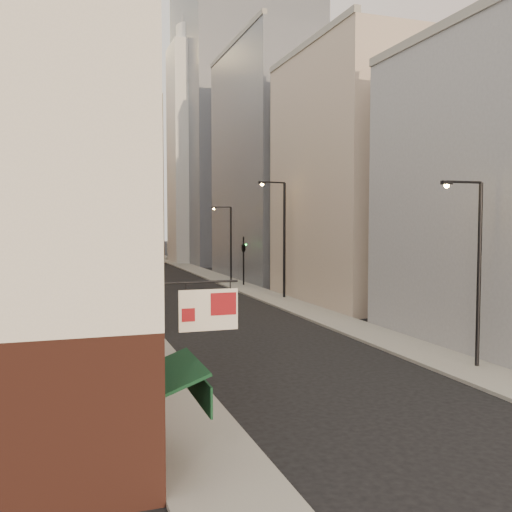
{
  "coord_description": "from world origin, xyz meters",
  "views": [
    {
      "loc": [
        -10.08,
        -11.57,
        6.48
      ],
      "look_at": [
        -0.34,
        17.36,
        4.65
      ],
      "focal_mm": 40.0,
      "sensor_mm": 36.0,
      "label": 1
    }
  ],
  "objects_px": {
    "clock_tower": "(117,159)",
    "traffic_light_left": "(109,259)",
    "white_tower": "(196,146)",
    "streetlamp_mid": "(282,233)",
    "streetlamp_far": "(229,240)",
    "traffic_light_right": "(244,248)",
    "streetlamp_near": "(475,263)"
  },
  "relations": [
    {
      "from": "clock_tower",
      "to": "streetlamp_near",
      "type": "bearing_deg",
      "value": -84.61
    },
    {
      "from": "clock_tower",
      "to": "white_tower",
      "type": "distance_m",
      "value": 17.83
    },
    {
      "from": "white_tower",
      "to": "traffic_light_left",
      "type": "xyz_separation_m",
      "value": [
        -16.7,
        -42.09,
        -15.12
      ]
    },
    {
      "from": "streetlamp_near",
      "to": "streetlamp_far",
      "type": "xyz_separation_m",
      "value": [
        -0.57,
        37.13,
        -0.08
      ]
    },
    {
      "from": "traffic_light_right",
      "to": "streetlamp_mid",
      "type": "bearing_deg",
      "value": 92.23
    },
    {
      "from": "white_tower",
      "to": "streetlamp_far",
      "type": "bearing_deg",
      "value": -96.63
    },
    {
      "from": "clock_tower",
      "to": "streetlamp_far",
      "type": "height_order",
      "value": "clock_tower"
    },
    {
      "from": "clock_tower",
      "to": "traffic_light_left",
      "type": "bearing_deg",
      "value": -95.81
    },
    {
      "from": "streetlamp_near",
      "to": "traffic_light_left",
      "type": "relative_size",
      "value": 1.65
    },
    {
      "from": "streetlamp_near",
      "to": "streetlamp_far",
      "type": "distance_m",
      "value": 37.13
    },
    {
      "from": "white_tower",
      "to": "streetlamp_mid",
      "type": "xyz_separation_m",
      "value": [
        -2.86,
        -45.16,
        -13.01
      ]
    },
    {
      "from": "streetlamp_mid",
      "to": "streetlamp_far",
      "type": "height_order",
      "value": "streetlamp_mid"
    },
    {
      "from": "streetlamp_mid",
      "to": "white_tower",
      "type": "bearing_deg",
      "value": 74.74
    },
    {
      "from": "streetlamp_mid",
      "to": "traffic_light_right",
      "type": "xyz_separation_m",
      "value": [
        -0.2,
        10.08,
        -1.69
      ]
    },
    {
      "from": "streetlamp_mid",
      "to": "streetlamp_far",
      "type": "distance_m",
      "value": 13.14
    },
    {
      "from": "white_tower",
      "to": "traffic_light_right",
      "type": "bearing_deg",
      "value": -94.98
    },
    {
      "from": "traffic_light_left",
      "to": "streetlamp_far",
      "type": "bearing_deg",
      "value": -166.9
    },
    {
      "from": "streetlamp_far",
      "to": "traffic_light_left",
      "type": "distance_m",
      "value": 16.43
    },
    {
      "from": "clock_tower",
      "to": "traffic_light_left",
      "type": "relative_size",
      "value": 8.98
    },
    {
      "from": "clock_tower",
      "to": "streetlamp_mid",
      "type": "bearing_deg",
      "value": -82.16
    },
    {
      "from": "clock_tower",
      "to": "traffic_light_left",
      "type": "height_order",
      "value": "clock_tower"
    },
    {
      "from": "clock_tower",
      "to": "streetlamp_mid",
      "type": "xyz_separation_m",
      "value": [
        8.14,
        -59.16,
        -12.04
      ]
    },
    {
      "from": "white_tower",
      "to": "traffic_light_left",
      "type": "bearing_deg",
      "value": -111.64
    },
    {
      "from": "streetlamp_far",
      "to": "traffic_light_right",
      "type": "xyz_separation_m",
      "value": [
        0.67,
        -3.0,
        -0.71
      ]
    },
    {
      "from": "white_tower",
      "to": "streetlamp_mid",
      "type": "distance_m",
      "value": 47.08
    },
    {
      "from": "traffic_light_left",
      "to": "clock_tower",
      "type": "bearing_deg",
      "value": -120.35
    },
    {
      "from": "streetlamp_near",
      "to": "streetlamp_mid",
      "type": "relative_size",
      "value": 0.84
    },
    {
      "from": "traffic_light_right",
      "to": "streetlamp_near",
      "type": "bearing_deg",
      "value": 90.95
    },
    {
      "from": "streetlamp_far",
      "to": "traffic_light_right",
      "type": "distance_m",
      "value": 3.15
    },
    {
      "from": "streetlamp_mid",
      "to": "streetlamp_far",
      "type": "relative_size",
      "value": 1.21
    },
    {
      "from": "white_tower",
      "to": "streetlamp_mid",
      "type": "height_order",
      "value": "white_tower"
    },
    {
      "from": "white_tower",
      "to": "streetlamp_near",
      "type": "bearing_deg",
      "value": -92.61
    }
  ]
}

